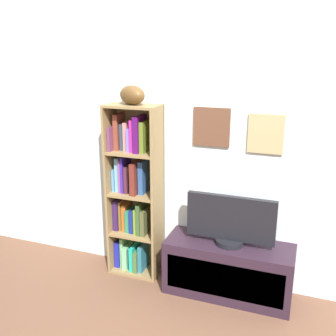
{
  "coord_description": "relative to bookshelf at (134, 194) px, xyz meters",
  "views": [
    {
      "loc": [
        0.65,
        -1.82,
        1.88
      ],
      "look_at": [
        -0.34,
        0.85,
        1.03
      ],
      "focal_mm": 41.65,
      "sensor_mm": 36.0,
      "label": 1
    }
  ],
  "objects": [
    {
      "name": "tv_stand",
      "position": [
        0.86,
        -0.09,
        -0.5
      ],
      "size": [
        1.0,
        0.37,
        0.44
      ],
      "color": "#2C1C29",
      "rests_on": "ground"
    },
    {
      "name": "television",
      "position": [
        0.86,
        -0.08,
        -0.09
      ],
      "size": [
        0.68,
        0.22,
        0.39
      ],
      "color": "black",
      "rests_on": "tv_stand"
    },
    {
      "name": "bookshelf",
      "position": [
        0.0,
        0.0,
        0.0
      ],
      "size": [
        0.44,
        0.26,
        1.48
      ],
      "color": "olive",
      "rests_on": "ground"
    },
    {
      "name": "back_wall",
      "position": [
        0.71,
        0.13,
        0.44
      ],
      "size": [
        4.8,
        0.08,
        2.32
      ],
      "color": "silver",
      "rests_on": "ground"
    },
    {
      "name": "football",
      "position": [
        0.02,
        -0.03,
        0.83
      ],
      "size": [
        0.3,
        0.25,
        0.15
      ],
      "primitive_type": "ellipsoid",
      "rotation": [
        0.0,
        0.0,
        -0.48
      ],
      "color": "brown",
      "rests_on": "bookshelf"
    }
  ]
}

